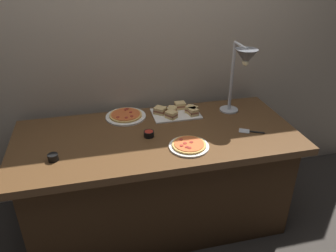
# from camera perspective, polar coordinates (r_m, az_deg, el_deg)

# --- Properties ---
(ground_plane) EXTENTS (8.00, 8.00, 0.00)m
(ground_plane) POSITION_cam_1_polar(r_m,az_deg,el_deg) (2.69, -1.67, -15.57)
(ground_plane) COLOR #38332D
(back_wall) EXTENTS (4.40, 0.04, 2.40)m
(back_wall) POSITION_cam_1_polar(r_m,az_deg,el_deg) (2.52, -4.50, 12.96)
(back_wall) COLOR tan
(back_wall) RESTS_ON ground_plane
(buffet_table) EXTENTS (1.90, 0.84, 0.76)m
(buffet_table) POSITION_cam_1_polar(r_m,az_deg,el_deg) (2.44, -1.80, -9.03)
(buffet_table) COLOR brown
(buffet_table) RESTS_ON ground_plane
(heat_lamp) EXTENTS (0.15, 0.33, 0.54)m
(heat_lamp) POSITION_cam_1_polar(r_m,az_deg,el_deg) (2.32, 12.76, 10.43)
(heat_lamp) COLOR #B7BABF
(heat_lamp) RESTS_ON buffet_table
(pizza_plate_front) EXTENTS (0.25, 0.25, 0.03)m
(pizza_plate_front) POSITION_cam_1_polar(r_m,az_deg,el_deg) (2.08, 3.63, -3.38)
(pizza_plate_front) COLOR white
(pizza_plate_front) RESTS_ON buffet_table
(pizza_plate_center) EXTENTS (0.30, 0.30, 0.03)m
(pizza_plate_center) POSITION_cam_1_polar(r_m,az_deg,el_deg) (2.46, -7.29, 1.77)
(pizza_plate_center) COLOR white
(pizza_plate_center) RESTS_ON buffet_table
(sandwich_platter) EXTENTS (0.35, 0.24, 0.06)m
(sandwich_platter) POSITION_cam_1_polar(r_m,az_deg,el_deg) (2.48, 1.55, 2.52)
(sandwich_platter) COLOR white
(sandwich_platter) RESTS_ON buffet_table
(sauce_cup_near) EXTENTS (0.06, 0.06, 0.04)m
(sauce_cup_near) POSITION_cam_1_polar(r_m,az_deg,el_deg) (2.06, -19.21, -5.09)
(sauce_cup_near) COLOR black
(sauce_cup_near) RESTS_ON buffet_table
(sauce_cup_far) EXTENTS (0.07, 0.07, 0.04)m
(sauce_cup_far) POSITION_cam_1_polar(r_m,az_deg,el_deg) (2.19, -3.31, -1.34)
(sauce_cup_far) COLOR black
(sauce_cup_far) RESTS_ON buffet_table
(serving_spatula) EXTENTS (0.17, 0.11, 0.01)m
(serving_spatula) POSITION_cam_1_polar(r_m,az_deg,el_deg) (2.32, 14.00, -0.93)
(serving_spatula) COLOR #B7BABF
(serving_spatula) RESTS_ON buffet_table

